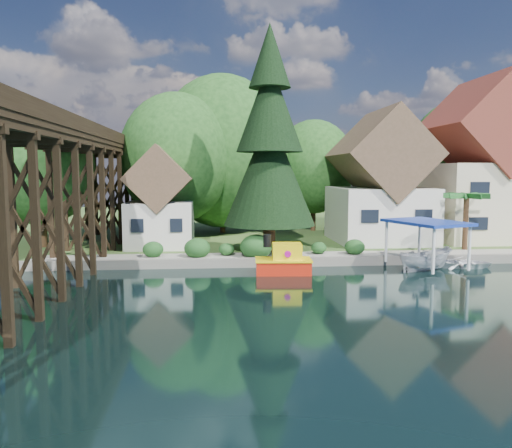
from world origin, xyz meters
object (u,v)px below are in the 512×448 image
Objects in this scene: boat_canopy at (426,249)px; conifer at (270,144)px; palm_tree at (467,198)px; house_left at (380,186)px; house_center at (481,171)px; trestle_bridge at (55,189)px; boat_white_a at (464,262)px; tugboat at (284,262)px; shed at (160,204)px.

conifer is at bearing 150.86° from boat_canopy.
palm_tree is at bearing -1.88° from conifer.
house_center reaches higher than house_left.
house_left is 7.19m from palm_tree.
trestle_bridge reaches higher than boat_white_a.
boat_white_a is 3.28m from boat_canopy.
house_left reaches higher than tugboat.
conifer reaches higher than house_center.
shed reaches higher than palm_tree.
palm_tree is at bearing 18.99° from tugboat.
conifer is 9.28m from tugboat.
boat_canopy is at bearing -131.29° from house_center.
house_left is at bearing 25.21° from trestle_bridge.
shed is at bearing -175.76° from house_center.
boat_canopy is at bearing 0.66° from tugboat.
house_left reaches higher than boat_canopy.
boat_white_a is at bearing -122.88° from house_center.
shed is 22.35m from boat_white_a.
house_center is 27.20m from shed.
conifer is (-18.84, -5.38, 1.88)m from house_center.
boat_canopy is at bearing -136.78° from palm_tree.
shed is 1.34× the size of boat_canopy.
house_left is at bearing -176.82° from house_center.
house_left is at bearing 26.38° from conifer.
shed reaches higher than boat_white_a.
house_center reaches higher than shed.
trestle_bridge is at bearing -178.32° from boat_canopy.
shed is at bearing 134.03° from tugboat.
boat_canopy is (9.16, 0.11, 0.63)m from tugboat.
tugboat is 9.18m from boat_canopy.
tugboat is at bearing -45.97° from shed.
shed is 2.13× the size of boat_white_a.
conifer is 4.49× the size of tugboat.
boat_canopy is (9.48, -5.28, -6.92)m from conifer.
house_left is 9.10m from house_center.
house_left is 18.11m from shed.
house_left is 10.80m from boat_white_a.
house_left is 14.68m from tugboat.
shed reaches higher than tugboat.
tugboat is 0.62× the size of boat_canopy.
house_center is 15.06m from boat_canopy.
house_left is 3.06× the size of tugboat.
boat_canopy is at bearing -26.16° from shed.
boat_canopy is (-9.36, -10.66, -5.03)m from house_center.
house_center is 3.08× the size of palm_tree.
house_center is 13.16m from boat_white_a.
tugboat is at bearing 2.37° from trestle_bridge.
conifer is 4.39× the size of boat_white_a.
trestle_bridge is 7.57× the size of boat_canopy.
boat_canopy reaches higher than tugboat.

